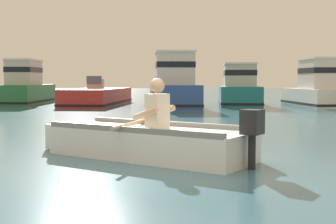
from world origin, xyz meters
TOP-DOWN VIEW (x-y plane):
  - ground_plane at (0.00, 0.00)m, footprint 120.00×120.00m
  - rowboat_with_person at (-0.21, 1.07)m, footprint 3.48×2.49m
  - moored_boat_green at (-8.26, 15.70)m, footprint 2.02×5.01m
  - moored_boat_red at (-4.68, 15.50)m, footprint 2.06×6.33m
  - moored_boat_blue at (-0.99, 14.20)m, footprint 2.75×4.94m
  - moored_boat_teal at (1.87, 16.15)m, footprint 1.89×5.09m
  - moored_boat_white at (5.41, 15.61)m, footprint 2.74×4.87m

SIDE VIEW (x-z plane):
  - ground_plane at x=0.00m, z-range 0.00..0.00m
  - rowboat_with_person at x=-0.21m, z-range -0.34..0.85m
  - moored_boat_red at x=-4.68m, z-range -0.31..1.04m
  - moored_boat_teal at x=1.87m, z-range -0.25..1.69m
  - moored_boat_white at x=5.41m, z-range -0.29..1.85m
  - moored_boat_green at x=-8.26m, z-range -0.28..1.87m
  - moored_boat_blue at x=-0.99m, z-range -0.32..2.06m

